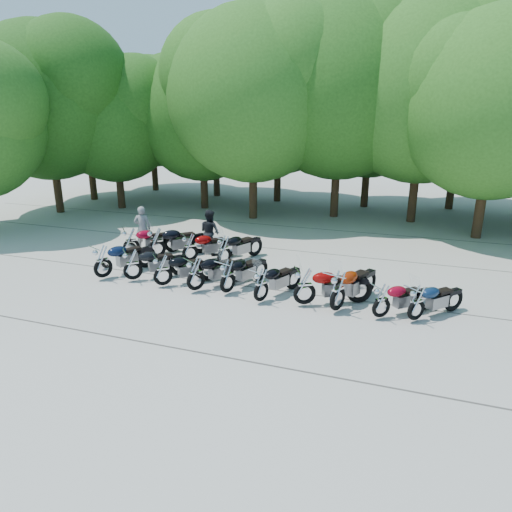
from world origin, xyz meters
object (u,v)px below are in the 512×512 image
(motorcycle_1, at_px, (132,264))
(motorcycle_0, at_px, (102,260))
(motorcycle_5, at_px, (261,284))
(rider_0, at_px, (143,228))
(motorcycle_4, at_px, (227,275))
(motorcycle_13, at_px, (224,249))
(motorcycle_6, at_px, (305,285))
(motorcycle_10, at_px, (131,241))
(motorcycle_3, at_px, (196,273))
(motorcycle_7, at_px, (338,290))
(motorcycle_8, at_px, (382,300))
(motorcycle_2, at_px, (163,269))
(motorcycle_9, at_px, (417,302))
(rider_1, at_px, (210,232))
(motorcycle_11, at_px, (157,242))
(motorcycle_12, at_px, (190,246))

(motorcycle_1, bearing_deg, motorcycle_0, 56.81)
(motorcycle_5, relative_size, rider_0, 1.16)
(motorcycle_4, xyz_separation_m, motorcycle_13, (-1.22, 2.58, 0.02))
(motorcycle_6, distance_m, motorcycle_10, 8.12)
(rider_0, bearing_deg, motorcycle_3, 120.20)
(motorcycle_7, bearing_deg, motorcycle_0, 22.20)
(motorcycle_0, relative_size, motorcycle_1, 1.07)
(motorcycle_5, height_order, motorcycle_7, motorcycle_7)
(motorcycle_0, height_order, motorcycle_8, motorcycle_0)
(motorcycle_4, xyz_separation_m, motorcycle_7, (3.54, -0.23, 0.07))
(motorcycle_2, xyz_separation_m, motorcycle_5, (3.49, -0.17, -0.01))
(motorcycle_10, bearing_deg, motorcycle_8, -146.18)
(motorcycle_10, bearing_deg, motorcycle_7, -147.89)
(motorcycle_5, relative_size, motorcycle_9, 1.03)
(motorcycle_8, bearing_deg, rider_1, 18.20)
(motorcycle_8, bearing_deg, rider_0, 27.87)
(motorcycle_6, height_order, motorcycle_9, motorcycle_6)
(motorcycle_7, bearing_deg, motorcycle_9, -155.29)
(motorcycle_1, height_order, motorcycle_13, motorcycle_13)
(motorcycle_5, xyz_separation_m, motorcycle_13, (-2.45, 2.88, 0.04))
(motorcycle_1, xyz_separation_m, motorcycle_7, (7.04, -0.23, 0.06))
(motorcycle_1, distance_m, rider_1, 3.97)
(motorcycle_9, bearing_deg, rider_0, 24.48)
(motorcycle_9, relative_size, rider_0, 1.13)
(motorcycle_8, relative_size, motorcycle_9, 0.98)
(motorcycle_6, bearing_deg, motorcycle_8, -122.23)
(motorcycle_1, bearing_deg, rider_1, -58.67)
(motorcycle_3, xyz_separation_m, motorcycle_11, (-3.01, 2.63, 0.06))
(motorcycle_9, relative_size, motorcycle_10, 0.91)
(motorcycle_0, distance_m, motorcycle_10, 2.62)
(motorcycle_1, height_order, motorcycle_11, motorcycle_11)
(motorcycle_8, relative_size, motorcycle_12, 0.91)
(motorcycle_13, distance_m, rider_1, 1.68)
(motorcycle_10, bearing_deg, motorcycle_2, -172.03)
(motorcycle_2, distance_m, motorcycle_6, 4.80)
(motorcycle_10, height_order, rider_1, rider_1)
(motorcycle_4, height_order, motorcycle_7, motorcycle_7)
(motorcycle_2, xyz_separation_m, motorcycle_4, (2.26, 0.13, 0.01))
(motorcycle_1, relative_size, rider_1, 1.23)
(motorcycle_9, xyz_separation_m, rider_1, (-8.04, 3.94, 0.32))
(rider_1, bearing_deg, motorcycle_11, 61.35)
(motorcycle_3, bearing_deg, motorcycle_12, -25.63)
(motorcycle_4, height_order, motorcycle_6, motorcycle_6)
(motorcycle_3, xyz_separation_m, motorcycle_4, (1.04, 0.17, -0.01))
(motorcycle_11, bearing_deg, motorcycle_4, -166.51)
(motorcycle_12, bearing_deg, motorcycle_0, 97.19)
(motorcycle_1, distance_m, motorcycle_4, 3.51)
(motorcycle_4, relative_size, motorcycle_8, 1.09)
(motorcycle_8, distance_m, motorcycle_13, 6.64)
(motorcycle_13, bearing_deg, motorcycle_10, 27.31)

